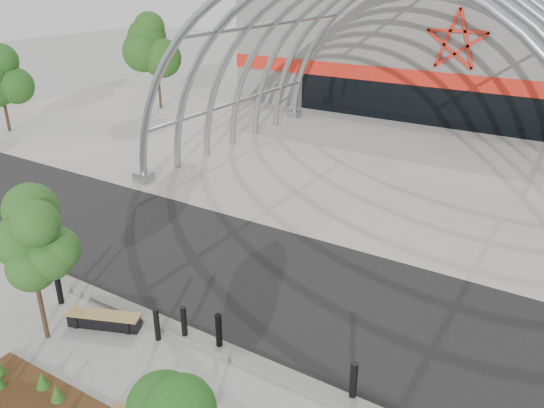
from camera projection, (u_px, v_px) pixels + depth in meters
ground at (199, 333)px, 15.30m from camera, size 140.00×140.00×0.00m
road at (264, 279)px, 18.02m from camera, size 140.00×7.00×0.02m
forecourt at (390, 174)px, 27.34m from camera, size 60.00×17.00×0.04m
kerb at (193, 336)px, 15.08m from camera, size 60.00×0.50×0.12m
arena_building at (480, 53)px, 39.69m from camera, size 34.00×15.24×8.00m
vault_canopy at (390, 174)px, 27.34m from camera, size 20.80×15.80×20.36m
planting_bed at (44, 403)px, 12.67m from camera, size 4.99×1.61×0.53m
street_tree_0 at (29, 247)px, 13.98m from camera, size 1.79×1.79×4.07m
bench_0 at (104, 320)px, 15.50m from camera, size 2.22×1.27×0.46m
bollard_0 at (59, 287)px, 16.49m from camera, size 0.18×0.18×1.14m
bollard_1 at (184, 323)px, 14.90m from camera, size 0.17×0.17×1.05m
bollard_2 at (157, 325)px, 14.86m from camera, size 0.16×0.16×1.00m
bollard_3 at (219, 332)px, 14.46m from camera, size 0.18×0.18×1.12m
bollard_4 at (353, 382)px, 12.71m from camera, size 0.18×0.18×1.11m
bg_tree_0 at (156, 46)px, 38.67m from camera, size 3.00×3.00×6.45m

